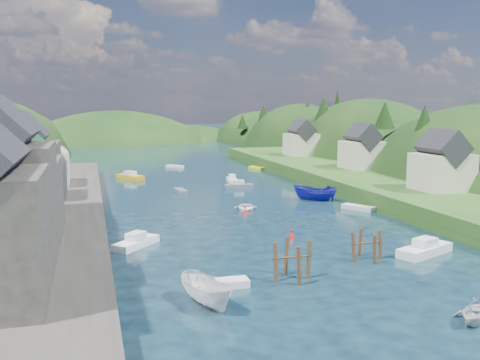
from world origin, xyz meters
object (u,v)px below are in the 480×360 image
object	(u,v)px
piling_cluster_near	(292,264)
channel_buoy_near	(291,235)
channel_buoy_far	(245,211)
piling_cluster_far	(367,248)

from	to	relation	value
piling_cluster_near	channel_buoy_near	world-z (taller)	piling_cluster_near
piling_cluster_near	channel_buoy_far	world-z (taller)	piling_cluster_near
piling_cluster_far	channel_buoy_near	distance (m)	9.69
channel_buoy_near	piling_cluster_near	bearing A→B (deg)	-110.86
piling_cluster_near	channel_buoy_near	size ratio (longest dim) A/B	3.39
piling_cluster_far	channel_buoy_near	xyz separation A→B (m)	(-3.92, 8.85, -0.58)
piling_cluster_near	channel_buoy_near	bearing A→B (deg)	69.14
piling_cluster_far	piling_cluster_near	bearing A→B (deg)	-158.45
piling_cluster_near	piling_cluster_far	world-z (taller)	piling_cluster_near
piling_cluster_near	channel_buoy_far	size ratio (longest dim) A/B	3.39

